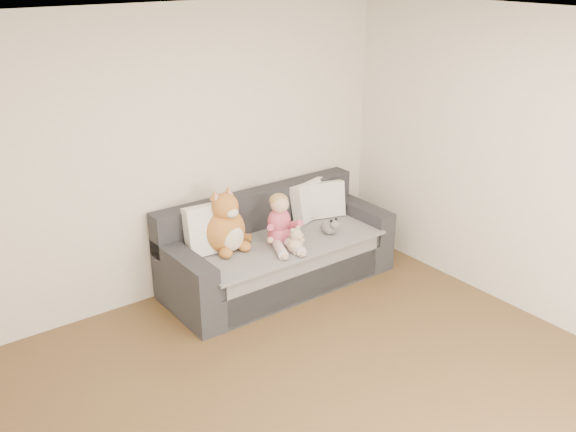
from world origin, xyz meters
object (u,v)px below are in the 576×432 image
(sofa, at_px, (276,252))
(teddy_bear, at_px, (296,242))
(plush_cat, at_px, (225,227))
(sippy_cup, at_px, (294,237))
(toddler, at_px, (281,224))

(sofa, distance_m, teddy_bear, 0.46)
(sofa, relative_size, plush_cat, 3.59)
(plush_cat, height_order, sippy_cup, plush_cat)
(teddy_bear, bearing_deg, plush_cat, 123.66)
(toddler, bearing_deg, sofa, 84.36)
(toddler, distance_m, plush_cat, 0.51)
(teddy_bear, height_order, sippy_cup, teddy_bear)
(toddler, xyz_separation_m, plush_cat, (-0.46, 0.22, 0.02))
(toddler, distance_m, sippy_cup, 0.19)
(sofa, relative_size, sippy_cup, 17.50)
(plush_cat, xyz_separation_m, teddy_bear, (0.47, -0.42, -0.12))
(teddy_bear, xyz_separation_m, sippy_cup, (0.10, 0.15, -0.03))
(toddler, bearing_deg, plush_cat, 170.45)
(teddy_bear, bearing_deg, sippy_cup, 43.65)
(teddy_bear, bearing_deg, toddler, 79.86)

